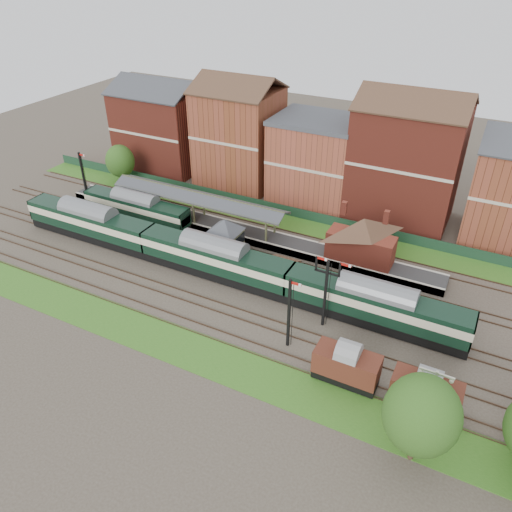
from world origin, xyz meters
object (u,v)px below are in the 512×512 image
at_px(platform_railcar, 136,208).
at_px(semaphore_bracket, 326,289).
at_px(dmu_train, 215,258).
at_px(signal_box, 225,240).
at_px(goods_van_a, 347,365).

bearing_deg(platform_railcar, semaphore_bracket, -16.04).
bearing_deg(dmu_train, signal_box, 98.12).
xyz_separation_m(signal_box, dmu_train, (0.46, -3.25, -0.62)).
xyz_separation_m(signal_box, platform_railcar, (-16.27, 3.25, -0.94)).
bearing_deg(goods_van_a, signal_box, 148.00).
distance_m(platform_railcar, goods_van_a, 39.08).
relative_size(platform_railcar, goods_van_a, 2.85).
bearing_deg(platform_railcar, signal_box, -11.29).
relative_size(signal_box, goods_van_a, 1.03).
bearing_deg(platform_railcar, dmu_train, -21.22).
bearing_deg(dmu_train, semaphore_bracket, -9.73).
xyz_separation_m(semaphore_bracket, dmu_train, (-14.57, 2.50, -2.06)).
bearing_deg(semaphore_bracket, platform_railcar, 163.96).
relative_size(dmu_train, platform_railcar, 3.46).
xyz_separation_m(semaphore_bracket, goods_van_a, (4.57, -6.50, -2.62)).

